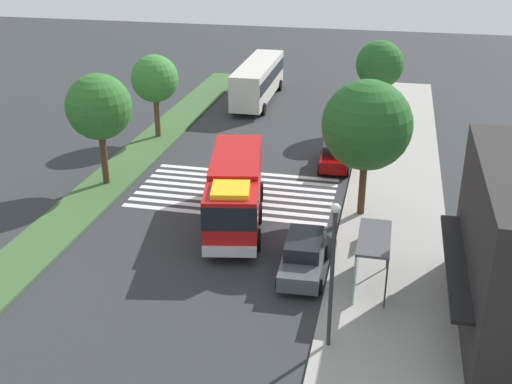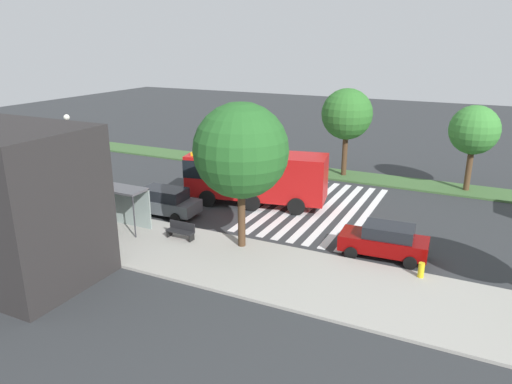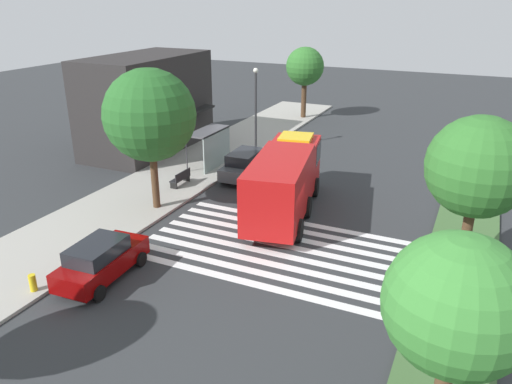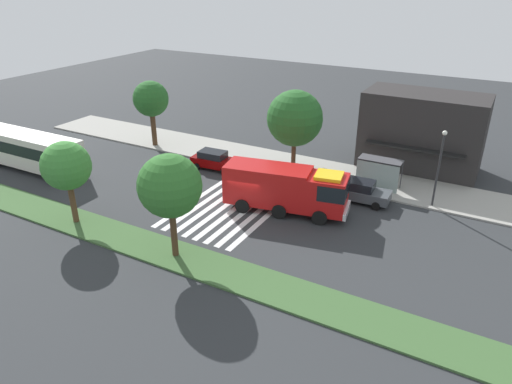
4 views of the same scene
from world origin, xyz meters
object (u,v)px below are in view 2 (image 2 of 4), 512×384
parked_car_mid (163,201)px  fire_hydrant (421,270)px  fire_truck (252,175)px  parked_car_west (385,241)px  median_tree_west (347,114)px  bus_stop_shelter (121,198)px  median_tree_far_west (474,130)px  bench_near_shelter (181,230)px  street_lamp (71,154)px  sidewalk_tree_west (241,151)px

parked_car_mid → fire_hydrant: (-15.65, 1.70, -0.40)m
fire_truck → parked_car_west: (-9.58, 4.31, -1.10)m
parked_car_west → median_tree_west: 15.25m
parked_car_west → bus_stop_shelter: 14.65m
parked_car_mid → median_tree_far_west: (-16.69, -13.43, 3.55)m
parked_car_mid → median_tree_far_west: bearing=-143.6°
bench_near_shelter → parked_car_mid: bearing=-40.5°
street_lamp → fire_hydrant: size_ratio=8.60×
median_tree_far_west → bench_near_shelter: bearing=50.5°
bench_near_shelter → median_tree_west: median_tree_west is taller
sidewalk_tree_west → fire_truck: bearing=-67.8°
parked_car_west → sidewalk_tree_west: (6.93, 2.20, 4.35)m
parked_car_mid → bus_stop_shelter: 3.09m
fire_truck → parked_car_west: size_ratio=2.20×
parked_car_mid → bench_near_shelter: parked_car_mid is taller
bench_near_shelter → median_tree_west: size_ratio=0.24×
median_tree_far_west → fire_truck: bearing=35.8°
sidewalk_tree_west → median_tree_west: sidewalk_tree_west is taller
sidewalk_tree_west → median_tree_far_west: (-9.98, -15.63, -0.78)m
median_tree_far_west → parked_car_west: bearing=77.2°
parked_car_mid → median_tree_far_west: 21.71m
parked_car_mid → sidewalk_tree_west: size_ratio=0.65×
fire_truck → bus_stop_shelter: fire_truck is taller
bench_near_shelter → median_tree_far_west: bearing=-129.5°
street_lamp → fire_hydrant: street_lamp is taller
bus_stop_shelter → median_tree_far_west: bearing=-136.9°
parked_car_mid → median_tree_west: (-7.65, -13.43, 4.05)m
parked_car_mid → median_tree_west: bearing=-122.1°
parked_car_west → bench_near_shelter: parked_car_west is taller
fire_truck → fire_hydrant: size_ratio=13.79×
bench_near_shelter → street_lamp: bearing=-6.7°
parked_car_west → bench_near_shelter: bearing=11.9°
parked_car_mid → street_lamp: bearing=16.2°
parked_car_mid → fire_hydrant: 15.75m
bench_near_shelter → street_lamp: size_ratio=0.27×
parked_car_mid → sidewalk_tree_west: bearing=159.4°
parked_car_west → fire_hydrant: 2.67m
median_tree_far_west → median_tree_west: 9.05m
parked_car_mid → street_lamp: (5.36, 1.80, 2.81)m
parked_car_west → fire_truck: bearing=-27.5°
bus_stop_shelter → sidewalk_tree_west: sidewalk_tree_west is taller
parked_car_west → parked_car_mid: parked_car_mid is taller
bench_near_shelter → fire_hydrant: 12.40m
bench_near_shelter → parked_car_west: bearing=-164.8°
parked_car_west → bus_stop_shelter: bearing=7.9°
median_tree_far_west → bus_stop_shelter: bearing=43.1°
sidewalk_tree_west → median_tree_west: size_ratio=1.10×
median_tree_west → street_lamp: bearing=49.5°
fire_truck → parked_car_west: 10.57m
median_tree_far_west → fire_hydrant: size_ratio=8.63×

